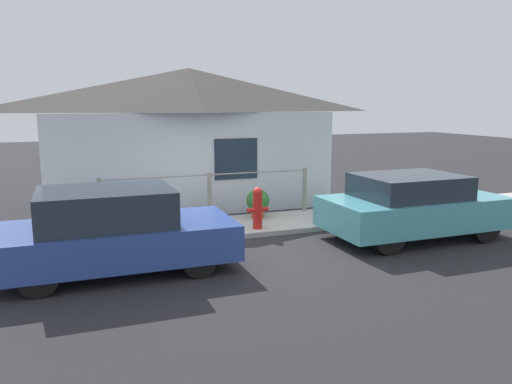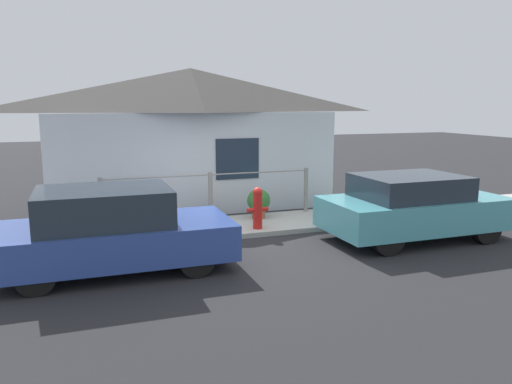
# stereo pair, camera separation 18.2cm
# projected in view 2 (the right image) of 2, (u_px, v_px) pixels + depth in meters

# --- Properties ---
(ground_plane) EXTENTS (60.00, 60.00, 0.00)m
(ground_plane) POSITION_uv_depth(u_px,v_px,m) (230.00, 240.00, 10.07)
(ground_plane) COLOR #262628
(sidewalk) EXTENTS (24.00, 1.71, 0.11)m
(sidewalk) POSITION_uv_depth(u_px,v_px,m) (219.00, 228.00, 10.85)
(sidewalk) COLOR #B2AFA8
(sidewalk) RESTS_ON ground_plane
(house) EXTENTS (7.50, 2.23, 3.60)m
(house) POSITION_uv_depth(u_px,v_px,m) (192.00, 98.00, 12.65)
(house) COLOR silver
(house) RESTS_ON ground_plane
(fence) EXTENTS (4.90, 0.10, 1.07)m
(fence) POSITION_uv_depth(u_px,v_px,m) (211.00, 193.00, 11.40)
(fence) COLOR gray
(fence) RESTS_ON sidewalk
(car_left) EXTENTS (3.79, 1.75, 1.38)m
(car_left) POSITION_uv_depth(u_px,v_px,m) (112.00, 231.00, 8.13)
(car_left) COLOR #2D4793
(car_left) RESTS_ON ground_plane
(car_right) EXTENTS (3.68, 1.81, 1.32)m
(car_right) POSITION_uv_depth(u_px,v_px,m) (413.00, 207.00, 10.05)
(car_right) COLOR teal
(car_right) RESTS_ON ground_plane
(fire_hydrant) EXTENTS (0.46, 0.21, 0.89)m
(fire_hydrant) POSITION_uv_depth(u_px,v_px,m) (258.00, 207.00, 10.51)
(fire_hydrant) COLOR red
(fire_hydrant) RESTS_ON sidewalk
(potted_plant_near_hydrant) EXTENTS (0.53, 0.53, 0.68)m
(potted_plant_near_hydrant) POSITION_uv_depth(u_px,v_px,m) (259.00, 202.00, 11.49)
(potted_plant_near_hydrant) COLOR #9E5638
(potted_plant_near_hydrant) RESTS_ON sidewalk
(potted_plant_by_fence) EXTENTS (0.53, 0.53, 0.64)m
(potted_plant_by_fence) POSITION_uv_depth(u_px,v_px,m) (96.00, 213.00, 10.51)
(potted_plant_by_fence) COLOR slate
(potted_plant_by_fence) RESTS_ON sidewalk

